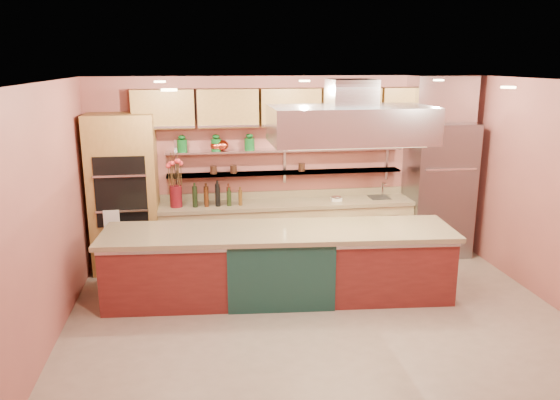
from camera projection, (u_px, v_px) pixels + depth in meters
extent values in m
cube|color=gray|center=(321.00, 324.00, 6.45)|extent=(6.00, 5.00, 0.02)
cube|color=black|center=(326.00, 82.00, 5.76)|extent=(6.00, 5.00, 0.02)
cube|color=#A3574D|center=(287.00, 168.00, 8.50)|extent=(6.00, 0.04, 2.80)
cube|color=#A3574D|center=(407.00, 306.00, 3.71)|extent=(6.00, 0.04, 2.80)
cube|color=#A3574D|center=(42.00, 221.00, 5.67)|extent=(0.04, 5.00, 2.80)
cube|color=olive|center=(124.00, 194.00, 7.90)|extent=(0.95, 0.64, 2.30)
cube|color=gray|center=(438.00, 190.00, 8.58)|extent=(0.95, 0.72, 2.10)
cube|color=tan|center=(287.00, 231.00, 8.43)|extent=(3.84, 0.64, 0.93)
cube|color=silver|center=(286.00, 173.00, 8.38)|extent=(3.60, 0.26, 0.03)
cube|color=silver|center=(286.00, 150.00, 8.29)|extent=(3.60, 0.26, 0.03)
cube|color=olive|center=(290.00, 107.00, 8.09)|extent=(4.60, 0.36, 0.55)
cube|color=silver|center=(350.00, 124.00, 6.78)|extent=(2.00, 1.00, 0.45)
cube|color=#FFE5A5|center=(322.00, 84.00, 5.95)|extent=(4.00, 2.80, 0.02)
cube|color=maroon|center=(279.00, 263.00, 7.09)|extent=(4.46, 1.29, 0.92)
cylinder|color=#590D15|center=(176.00, 196.00, 7.99)|extent=(0.19, 0.19, 0.32)
cube|color=black|center=(218.00, 197.00, 8.09)|extent=(0.80, 0.26, 0.25)
cube|color=silver|center=(336.00, 198.00, 8.37)|extent=(0.19, 0.17, 0.09)
cylinder|color=silver|center=(382.00, 190.00, 8.56)|extent=(0.03, 0.03, 0.24)
ellipsoid|color=#C9472E|center=(222.00, 145.00, 8.13)|extent=(0.25, 0.25, 0.16)
cylinder|color=#104D1B|center=(249.00, 144.00, 8.19)|extent=(0.18, 0.18, 0.17)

